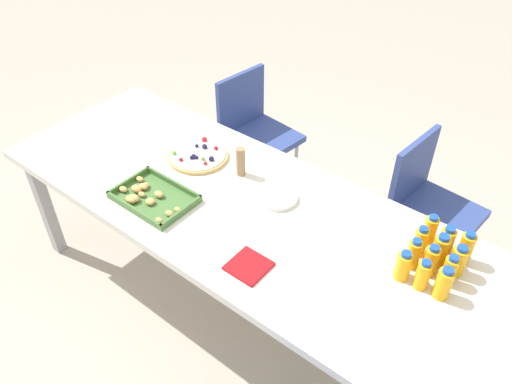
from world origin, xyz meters
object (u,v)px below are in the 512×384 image
Objects in this scene: juice_bottle_8 at (414,254)px; snack_tray at (151,197)px; juice_bottle_4 at (440,251)px; plate_stack at (279,198)px; party_table at (252,219)px; chair_near_left at (427,201)px; juice_bottle_6 at (450,270)px; juice_bottle_10 at (423,275)px; juice_bottle_7 at (431,261)px; chair_near_right at (254,127)px; juice_bottle_11 at (403,266)px; juice_bottle_2 at (430,231)px; napkin_stack at (249,266)px; juice_bottle_1 at (446,241)px; juice_bottle_0 at (466,248)px; cardboard_tube at (241,162)px; juice_bottle_3 at (458,261)px; juice_bottle_9 at (444,283)px; fruit_pizza at (199,156)px; juice_bottle_5 at (420,241)px.

juice_bottle_8 is 0.39× the size of snack_tray.
juice_bottle_4 reaches higher than plate_stack.
chair_near_left is (-0.51, -0.82, -0.17)m from party_table.
juice_bottle_10 is at bearing 50.50° from juice_bottle_6.
juice_bottle_7 is (-0.25, 0.68, 0.29)m from chair_near_left.
juice_bottle_11 is at bearing 67.19° from chair_near_right.
snack_tray is (1.17, 0.43, -0.06)m from juice_bottle_4.
party_table is at bearing -150.12° from snack_tray.
juice_bottle_7 reaches higher than juice_bottle_8.
chair_near_right is 1.46m from juice_bottle_2.
napkin_stack is at bearing 30.00° from juice_bottle_10.
juice_bottle_6 is at bearing 116.21° from juice_bottle_1.
juice_bottle_0 reaches higher than juice_bottle_2.
juice_bottle_8 reaches higher than juice_bottle_1.
cardboard_tube is at bearing 41.08° from chair_near_right.
juice_bottle_3 is 0.92× the size of napkin_stack.
juice_bottle_3 is at bearing 90.67° from juice_bottle_0.
juice_bottle_9 reaches higher than fruit_pizza.
juice_bottle_5 is 0.38× the size of snack_tray.
juice_bottle_5 is at bearing -135.04° from napkin_stack.
chair_near_left is 0.70m from juice_bottle_0.
juice_bottle_9 is at bearing 70.05° from chair_near_right.
cardboard_tube reaches higher than snack_tray.
juice_bottle_1 is 0.79m from napkin_stack.
plate_stack is at bearing -28.44° from chair_near_left.
juice_bottle_7 reaches higher than juice_bottle_10.
juice_bottle_8 is at bearing 25.88° from juice_bottle_3.
juice_bottle_11 is (-0.69, -0.05, 0.12)m from party_table.
juice_bottle_9 is at bearing 175.04° from plate_stack.
juice_bottle_8 is 1.15m from fruit_pizza.
napkin_stack is (0.56, 0.41, -0.06)m from juice_bottle_7.
juice_bottle_1 is 0.22m from juice_bottle_10.
juice_bottle_9 is 1.30m from fruit_pizza.
napkin_stack is (0.63, 0.41, -0.06)m from juice_bottle_6.
party_table is 17.43× the size of juice_bottle_2.
juice_bottle_2 is 1.21m from snack_tray.
cardboard_tube is at bearing 1.85° from juice_bottle_3.
juice_bottle_7 is 0.11m from juice_bottle_11.
juice_bottle_5 is 1.01× the size of juice_bottle_6.
juice_bottle_0 is 0.50× the size of fruit_pizza.
cardboard_tube is (0.41, -0.44, 0.07)m from napkin_stack.
juice_bottle_3 is 1.00× the size of juice_bottle_8.
fruit_pizza is 0.37m from snack_tray.
juice_bottle_11 is at bearing 71.29° from juice_bottle_1.
juice_bottle_2 is 0.41× the size of snack_tray.
juice_bottle_6 is 0.92× the size of cardboard_tube.
juice_bottle_2 reaches higher than juice_bottle_9.
juice_bottle_3 reaches higher than chair_near_left.
juice_bottle_5 is at bearing -172.61° from plate_stack.
juice_bottle_10 is 1.02× the size of juice_bottle_11.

